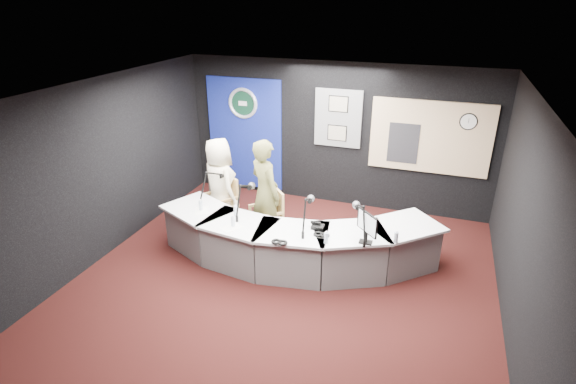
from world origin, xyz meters
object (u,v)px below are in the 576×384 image
(armchair_right, at_px, (266,219))
(person_man, at_px, (220,185))
(broadcast_desk, at_px, (292,242))
(armchair_left, at_px, (221,206))
(person_woman, at_px, (265,193))

(armchair_right, relative_size, person_man, 0.52)
(broadcast_desk, height_order, armchair_left, armchair_left)
(broadcast_desk, relative_size, armchair_right, 5.11)
(armchair_left, distance_m, person_man, 0.41)
(armchair_left, height_order, armchair_right, armchair_right)
(armchair_left, relative_size, person_man, 0.51)
(armchair_left, bearing_deg, broadcast_desk, 11.46)
(broadcast_desk, relative_size, person_woman, 2.44)
(broadcast_desk, xyz_separation_m, person_man, (-1.58, 0.69, 0.47))
(armchair_left, height_order, person_man, person_man)
(broadcast_desk, height_order, armchair_right, armchair_right)
(armchair_left, xyz_separation_m, person_woman, (0.96, -0.24, 0.49))
(person_woman, bearing_deg, armchair_right, 35.91)
(broadcast_desk, distance_m, armchair_right, 0.76)
(armchair_left, height_order, person_woman, person_woman)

